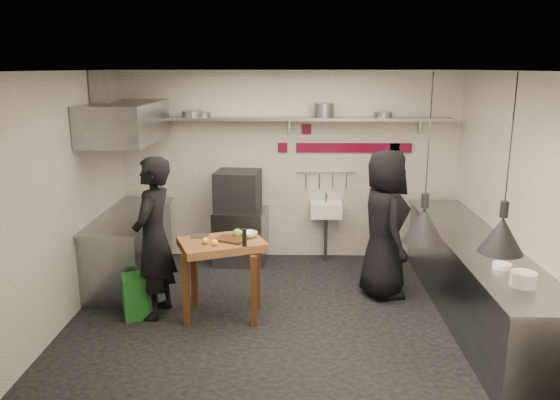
{
  "coord_description": "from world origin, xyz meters",
  "views": [
    {
      "loc": [
        0.06,
        -5.93,
        2.83
      ],
      "look_at": [
        -0.09,
        0.3,
        1.32
      ],
      "focal_mm": 35.0,
      "sensor_mm": 36.0,
      "label": 1
    }
  ],
  "objects_px": {
    "oven_stand": "(241,236)",
    "chef_right": "(385,224)",
    "combi_oven": "(238,191)",
    "green_bin": "(138,295)",
    "prep_table": "(223,278)",
    "chef_left": "(154,238)"
  },
  "relations": [
    {
      "from": "combi_oven",
      "to": "chef_left",
      "type": "distance_m",
      "value": 1.97
    },
    {
      "from": "combi_oven",
      "to": "chef_right",
      "type": "xyz_separation_m",
      "value": [
        1.95,
        -1.13,
        -0.16
      ]
    },
    {
      "from": "chef_right",
      "to": "prep_table",
      "type": "bearing_deg",
      "value": 100.29
    },
    {
      "from": "oven_stand",
      "to": "green_bin",
      "type": "height_order",
      "value": "oven_stand"
    },
    {
      "from": "oven_stand",
      "to": "chef_left",
      "type": "distance_m",
      "value": 2.07
    },
    {
      "from": "combi_oven",
      "to": "green_bin",
      "type": "height_order",
      "value": "combi_oven"
    },
    {
      "from": "oven_stand",
      "to": "chef_right",
      "type": "height_order",
      "value": "chef_right"
    },
    {
      "from": "chef_right",
      "to": "green_bin",
      "type": "bearing_deg",
      "value": 94.69
    },
    {
      "from": "combi_oven",
      "to": "green_bin",
      "type": "distance_m",
      "value": 2.26
    },
    {
      "from": "green_bin",
      "to": "chef_left",
      "type": "height_order",
      "value": "chef_left"
    },
    {
      "from": "oven_stand",
      "to": "chef_left",
      "type": "xyz_separation_m",
      "value": [
        -0.81,
        -1.82,
        0.54
      ]
    },
    {
      "from": "oven_stand",
      "to": "chef_right",
      "type": "relative_size",
      "value": 0.43
    },
    {
      "from": "oven_stand",
      "to": "combi_oven",
      "type": "height_order",
      "value": "combi_oven"
    },
    {
      "from": "combi_oven",
      "to": "chef_left",
      "type": "bearing_deg",
      "value": -107.63
    },
    {
      "from": "green_bin",
      "to": "prep_table",
      "type": "height_order",
      "value": "prep_table"
    },
    {
      "from": "chef_right",
      "to": "combi_oven",
      "type": "bearing_deg",
      "value": 50.94
    },
    {
      "from": "green_bin",
      "to": "prep_table",
      "type": "xyz_separation_m",
      "value": [
        0.99,
        0.03,
        0.21
      ]
    },
    {
      "from": "oven_stand",
      "to": "green_bin",
      "type": "bearing_deg",
      "value": -113.12
    },
    {
      "from": "oven_stand",
      "to": "prep_table",
      "type": "xyz_separation_m",
      "value": [
        -0.04,
        -1.83,
        0.06
      ]
    },
    {
      "from": "oven_stand",
      "to": "prep_table",
      "type": "height_order",
      "value": "prep_table"
    },
    {
      "from": "prep_table",
      "to": "chef_left",
      "type": "bearing_deg",
      "value": 157.49
    },
    {
      "from": "combi_oven",
      "to": "green_bin",
      "type": "bearing_deg",
      "value": -112.61
    }
  ]
}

